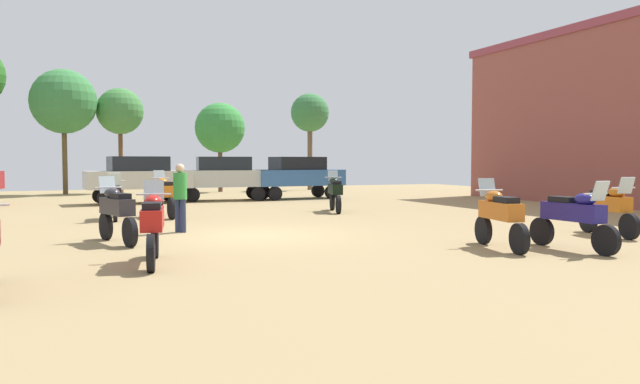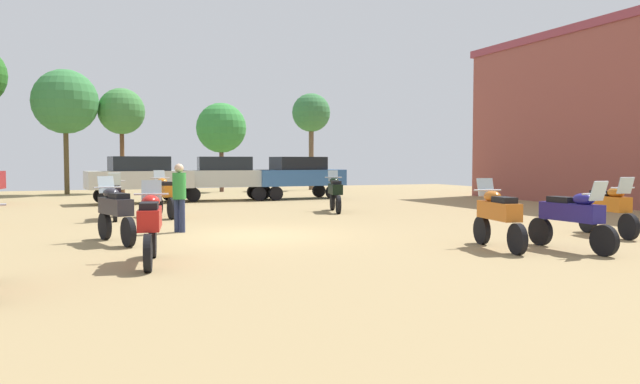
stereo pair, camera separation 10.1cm
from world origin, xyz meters
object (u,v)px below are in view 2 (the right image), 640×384
at_px(motorcycle_6, 115,196).
at_px(tree_4, 65,102).
at_px(person_1, 179,192).
at_px(motorcycle_11, 608,207).
at_px(motorcycle_5, 115,211).
at_px(motorcycle_1, 572,216).
at_px(car_5, 139,176).
at_px(tree_5, 311,114).
at_px(motorcycle_3, 498,215).
at_px(tree_7, 121,112).
at_px(car_2, 298,174).
at_px(motorcycle_7, 150,224).
at_px(motorcycle_12, 164,194).
at_px(motorcycle_2, 335,192).
at_px(tree_6, 221,128).
at_px(car_4, 225,175).

xyz_separation_m(motorcycle_6, tree_4, (-1.57, 15.53, 4.24)).
bearing_deg(person_1, motorcycle_11, 20.24).
bearing_deg(motorcycle_5, motorcycle_1, -44.39).
bearing_deg(car_5, tree_5, -58.71).
bearing_deg(motorcycle_6, motorcycle_5, 90.29).
xyz_separation_m(motorcycle_3, tree_7, (-5.63, 25.63, 3.84)).
xyz_separation_m(car_2, tree_4, (-10.30, 8.17, 3.79)).
bearing_deg(motorcycle_7, motorcycle_6, 99.98).
distance_m(motorcycle_1, tree_7, 27.53).
distance_m(motorcycle_1, motorcycle_12, 12.48).
relative_size(car_2, tree_5, 0.74).
bearing_deg(motorcycle_2, tree_4, 135.65).
bearing_deg(car_2, tree_6, 9.49).
xyz_separation_m(tree_4, tree_6, (8.35, -0.45, -1.25)).
relative_size(motorcycle_11, tree_4, 0.31).
height_order(motorcycle_7, tree_5, tree_5).
xyz_separation_m(motorcycle_7, tree_7, (1.24, 24.81, 3.83)).
distance_m(motorcycle_3, car_4, 17.26).
xyz_separation_m(motorcycle_1, motorcycle_6, (-8.20, 10.38, 0.01)).
bearing_deg(person_1, motorcycle_6, 154.02).
relative_size(motorcycle_5, car_5, 0.47).
xyz_separation_m(motorcycle_6, tree_6, (6.78, 15.08, 2.98)).
height_order(motorcycle_1, car_5, car_5).
height_order(motorcycle_1, tree_4, tree_4).
bearing_deg(motorcycle_3, car_4, 106.86).
xyz_separation_m(motorcycle_6, tree_7, (1.33, 16.00, 3.83)).
height_order(motorcycle_7, person_1, person_1).
distance_m(motorcycle_2, motorcycle_12, 5.92).
bearing_deg(motorcycle_2, tree_6, 108.10).
distance_m(car_5, tree_6, 10.01).
xyz_separation_m(motorcycle_5, car_2, (9.05, 13.08, 0.45)).
relative_size(motorcycle_5, tree_7, 0.36).
height_order(car_5, tree_6, tree_6).
relative_size(person_1, tree_7, 0.30).
xyz_separation_m(motorcycle_1, car_4, (-2.99, 17.91, 0.46)).
relative_size(motorcycle_2, person_1, 1.22).
relative_size(motorcycle_12, car_2, 0.51).
xyz_separation_m(motorcycle_12, tree_5, (10.99, 15.25, 3.98)).
height_order(motorcycle_11, motorcycle_12, motorcycle_12).
height_order(person_1, tree_5, tree_5).
xyz_separation_m(car_4, tree_5, (7.32, 7.88, 3.55)).
height_order(tree_4, tree_7, tree_4).
bearing_deg(motorcycle_7, person_1, 84.46).
distance_m(motorcycle_1, car_5, 18.70).
xyz_separation_m(motorcycle_6, person_1, (1.32, -4.20, 0.30)).
relative_size(tree_5, tree_7, 1.02).
relative_size(motorcycle_7, motorcycle_11, 1.02).
xyz_separation_m(motorcycle_5, motorcycle_11, (11.12, -3.19, -0.01)).
xyz_separation_m(motorcycle_5, motorcycle_12, (1.85, 5.88, 0.02)).
bearing_deg(car_2, motorcycle_5, 140.56).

